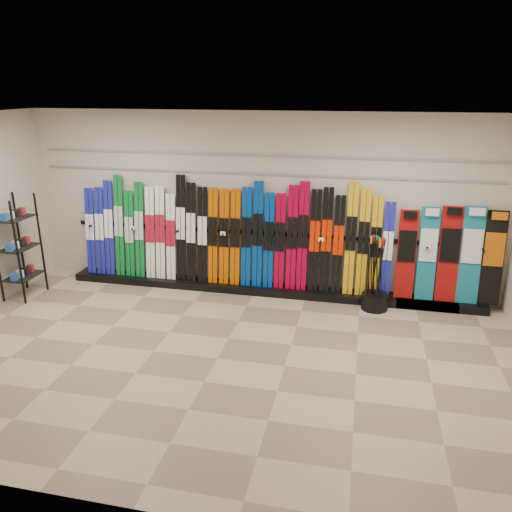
# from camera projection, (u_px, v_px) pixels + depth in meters

# --- Properties ---
(floor) EXTENTS (8.00, 8.00, 0.00)m
(floor) POSITION_uv_depth(u_px,v_px,m) (218.00, 358.00, 6.50)
(floor) COLOR gray
(floor) RESTS_ON ground
(back_wall) EXTENTS (8.00, 0.00, 8.00)m
(back_wall) POSITION_uv_depth(u_px,v_px,m) (258.00, 204.00, 8.33)
(back_wall) COLOR #C0B4A4
(back_wall) RESTS_ON floor
(ceiling) EXTENTS (8.00, 8.00, 0.00)m
(ceiling) POSITION_uv_depth(u_px,v_px,m) (211.00, 121.00, 5.53)
(ceiling) COLOR silver
(ceiling) RESTS_ON back_wall
(ski_rack_base) EXTENTS (8.00, 0.40, 0.12)m
(ski_rack_base) POSITION_uv_depth(u_px,v_px,m) (268.00, 289.00, 8.55)
(ski_rack_base) COLOR black
(ski_rack_base) RESTS_ON floor
(skis) EXTENTS (5.36, 0.22, 1.83)m
(skis) POSITION_uv_depth(u_px,v_px,m) (231.00, 236.00, 8.43)
(skis) COLOR #1920A6
(skis) RESTS_ON ski_rack_base
(snowboards) EXTENTS (1.59, 0.23, 1.52)m
(snowboards) POSITION_uv_depth(u_px,v_px,m) (451.00, 255.00, 7.78)
(snowboards) COLOR #990C0C
(snowboards) RESTS_ON ski_rack_base
(accessory_rack) EXTENTS (0.40, 0.60, 1.71)m
(accessory_rack) POSITION_uv_depth(u_px,v_px,m) (19.00, 247.00, 8.18)
(accessory_rack) COLOR black
(accessory_rack) RESTS_ON floor
(pole_bin) EXTENTS (0.42, 0.42, 0.25)m
(pole_bin) POSITION_uv_depth(u_px,v_px,m) (375.00, 301.00, 7.91)
(pole_bin) COLOR black
(pole_bin) RESTS_ON floor
(ski_poles) EXTENTS (0.31, 0.34, 1.18)m
(ski_poles) POSITION_uv_depth(u_px,v_px,m) (375.00, 273.00, 7.75)
(ski_poles) COLOR black
(ski_poles) RESTS_ON pole_bin
(slatwall_rail_0) EXTENTS (7.60, 0.02, 0.03)m
(slatwall_rail_0) POSITION_uv_depth(u_px,v_px,m) (257.00, 174.00, 8.15)
(slatwall_rail_0) COLOR gray
(slatwall_rail_0) RESTS_ON back_wall
(slatwall_rail_1) EXTENTS (7.60, 0.02, 0.03)m
(slatwall_rail_1) POSITION_uv_depth(u_px,v_px,m) (257.00, 155.00, 8.05)
(slatwall_rail_1) COLOR gray
(slatwall_rail_1) RESTS_ON back_wall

